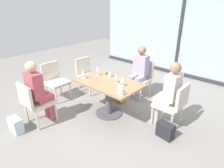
{
  "coord_description": "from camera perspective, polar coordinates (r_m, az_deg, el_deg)",
  "views": [
    {
      "loc": [
        2.38,
        -2.59,
        2.24
      ],
      "look_at": [
        0.0,
        0.1,
        0.65
      ],
      "focal_mm": 30.95,
      "sensor_mm": 36.0,
      "label": 1
    }
  ],
  "objects": [
    {
      "name": "wine_glass_3",
      "position": [
        3.23,
        2.69,
        -1.39
      ],
      "size": [
        0.07,
        0.07,
        0.18
      ],
      "color": "silver",
      "rests_on": "dining_table_main"
    },
    {
      "name": "wine_glass_1",
      "position": [
        3.98,
        -8.45,
        3.38
      ],
      "size": [
        0.07,
        0.07,
        0.18
      ],
      "color": "silver",
      "rests_on": "dining_table_main"
    },
    {
      "name": "ground_plane",
      "position": [
        4.16,
        -0.92,
        -8.63
      ],
      "size": [
        12.0,
        12.0,
        0.0
      ],
      "primitive_type": "plane",
      "color": "gray"
    },
    {
      "name": "person_front_left",
      "position": [
        3.83,
        -20.98,
        -1.5
      ],
      "size": [
        0.34,
        0.39,
        1.26
      ],
      "color": "#B24C56",
      "rests_on": "ground_plane"
    },
    {
      "name": "wine_glass_5",
      "position": [
        3.72,
        1.19,
        2.15
      ],
      "size": [
        0.07,
        0.07,
        0.18
      ],
      "color": "silver",
      "rests_on": "dining_table_main"
    },
    {
      "name": "handbag_0",
      "position": [
        4.55,
        2.07,
        -3.59
      ],
      "size": [
        0.31,
        0.19,
        0.28
      ],
      "primitive_type": "cube",
      "rotation": [
        0.0,
        0.0,
        -0.1
      ],
      "color": "#A3704C",
      "rests_on": "ground_plane"
    },
    {
      "name": "person_near_window",
      "position": [
        4.63,
        8.06,
        4.23
      ],
      "size": [
        0.34,
        0.39,
        1.26
      ],
      "color": "#9E93B7",
      "rests_on": "ground_plane"
    },
    {
      "name": "chair_side_end",
      "position": [
        4.79,
        -16.58,
        1.51
      ],
      "size": [
        0.5,
        0.46,
        0.87
      ],
      "color": "beige",
      "rests_on": "ground_plane"
    },
    {
      "name": "handbag_1",
      "position": [
        3.58,
        15.51,
        -13.05
      ],
      "size": [
        0.32,
        0.2,
        0.28
      ],
      "primitive_type": "cube",
      "rotation": [
        0.0,
        0.0,
        -0.13
      ],
      "color": "#232328",
      "rests_on": "ground_plane"
    },
    {
      "name": "coffee_cup",
      "position": [
        4.06,
        -0.72,
        2.75
      ],
      "size": [
        0.08,
        0.08,
        0.09
      ],
      "primitive_type": "cylinder",
      "color": "white",
      "rests_on": "dining_table_main"
    },
    {
      "name": "wine_glass_0",
      "position": [
        3.32,
        2.13,
        -0.58
      ],
      "size": [
        0.07,
        0.07,
        0.18
      ],
      "color": "silver",
      "rests_on": "dining_table_main"
    },
    {
      "name": "chair_front_left",
      "position": [
        3.87,
        -21.94,
        -4.72
      ],
      "size": [
        0.46,
        0.5,
        0.87
      ],
      "color": "beige",
      "rests_on": "ground_plane"
    },
    {
      "name": "handbag_2",
      "position": [
        3.98,
        -26.55,
        -10.77
      ],
      "size": [
        0.3,
        0.16,
        0.28
      ],
      "primitive_type": "cube",
      "rotation": [
        0.0,
        0.0,
        0.01
      ],
      "color": "silver",
      "rests_on": "ground_plane"
    },
    {
      "name": "wine_glass_2",
      "position": [
        4.12,
        -4.31,
        4.31
      ],
      "size": [
        0.07,
        0.07,
        0.18
      ],
      "color": "silver",
      "rests_on": "dining_table_main"
    },
    {
      "name": "dining_table_main",
      "position": [
        3.9,
        -0.97,
        -1.96
      ],
      "size": [
        1.3,
        0.8,
        0.73
      ],
      "color": "#997551",
      "rests_on": "ground_plane"
    },
    {
      "name": "chair_far_left",
      "position": [
        4.99,
        -7.33,
        3.27
      ],
      "size": [
        0.5,
        0.46,
        0.87
      ],
      "color": "beige",
      "rests_on": "ground_plane"
    },
    {
      "name": "wine_glass_4",
      "position": [
        3.58,
        3.07,
        1.23
      ],
      "size": [
        0.07,
        0.07,
        0.18
      ],
      "color": "silver",
      "rests_on": "dining_table_main"
    },
    {
      "name": "window_wall_backdrop",
      "position": [
        6.34,
        19.43,
        13.23
      ],
      "size": [
        5.64,
        0.1,
        2.7
      ],
      "color": "#A2B7BC",
      "rests_on": "ground_plane"
    },
    {
      "name": "chair_far_right",
      "position": [
        3.71,
        17.65,
        -5.31
      ],
      "size": [
        0.5,
        0.46,
        0.87
      ],
      "color": "beige",
      "rests_on": "ground_plane"
    },
    {
      "name": "person_far_right",
      "position": [
        3.66,
        16.51,
        -2.01
      ],
      "size": [
        0.39,
        0.34,
        1.26
      ],
      "color": "silver",
      "rests_on": "ground_plane"
    },
    {
      "name": "cell_phone_on_table",
      "position": [
        4.26,
        -1.19,
        3.2
      ],
      "size": [
        0.11,
        0.16,
        0.01
      ],
      "primitive_type": "cube",
      "rotation": [
        0.0,
        0.0,
        0.35
      ],
      "color": "black",
      "rests_on": "dining_table_main"
    },
    {
      "name": "chair_near_window",
      "position": [
        4.79,
        8.66,
        2.26
      ],
      "size": [
        0.46,
        0.51,
        0.87
      ],
      "color": "beige",
      "rests_on": "ground_plane"
    }
  ]
}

